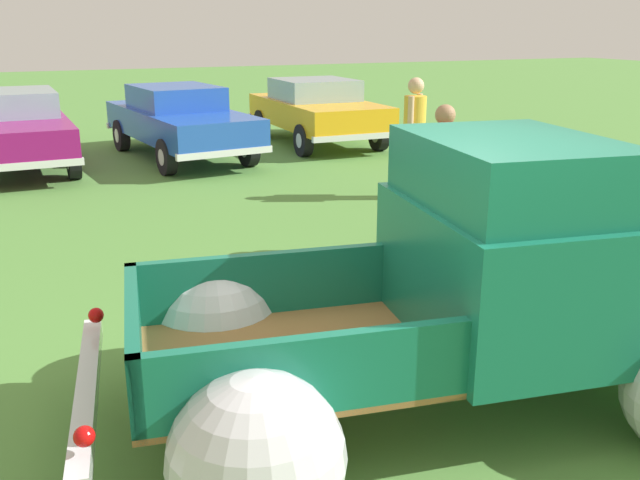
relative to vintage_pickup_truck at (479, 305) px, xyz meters
name	(u,v)px	position (x,y,z in m)	size (l,w,h in m)	color
ground_plane	(423,409)	(-0.38, 0.06, -0.76)	(80.00, 80.00, 0.00)	#548C3D
vintage_pickup_truck	(479,305)	(0.00, 0.00, 0.00)	(4.85, 3.30, 1.96)	black
show_car_1	(16,126)	(-2.75, 10.63, 0.03)	(1.91, 4.70, 1.43)	black
show_car_2	(179,119)	(0.28, 10.39, 0.03)	(2.33, 4.79, 1.43)	black
show_car_3	(317,109)	(3.50, 10.87, 0.03)	(1.99, 4.18, 1.43)	black
spectator_1	(414,130)	(2.81, 5.54, 0.31)	(0.48, 0.48, 1.85)	gray
spectator_2	(442,170)	(1.65, 3.00, 0.25)	(0.53, 0.36, 1.76)	navy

